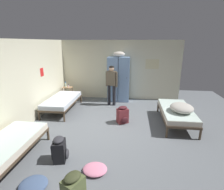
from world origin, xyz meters
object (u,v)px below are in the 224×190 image
at_px(shelf_unit, 68,92).
at_px(backpack_olive, 74,190).
at_px(bed_left_rear, 62,101).
at_px(bedding_heap, 182,108).
at_px(person_traveler, 112,82).
at_px(backpack_maroon, 123,115).
at_px(clothes_pile_pink, 95,169).
at_px(bed_left_front, 7,146).
at_px(backpack_black, 60,150).
at_px(locker_bank, 119,78).
at_px(clothes_pile_denim, 33,185).
at_px(bed_right, 176,112).
at_px(lotion_bottle, 68,86).
at_px(water_bottle, 66,85).

relative_size(shelf_unit, backpack_olive, 1.04).
distance_m(bed_left_rear, bedding_heap, 4.08).
bearing_deg(person_traveler, backpack_maroon, -70.94).
bearing_deg(clothes_pile_pink, person_traveler, 92.29).
xyz_separation_m(bed_left_rear, bed_left_front, (0.00, -2.92, 0.00)).
bearing_deg(bed_left_front, backpack_black, 8.97).
xyz_separation_m(backpack_olive, clothes_pile_pink, (0.16, 0.73, -0.21)).
height_order(locker_bank, bedding_heap, locker_bank).
xyz_separation_m(shelf_unit, backpack_black, (1.32, -3.97, -0.09)).
xyz_separation_m(bed_left_rear, clothes_pile_pink, (1.87, -3.01, -0.33)).
xyz_separation_m(person_traveler, clothes_pile_denim, (-0.83, -4.34, -0.89)).
xyz_separation_m(locker_bank, shelf_unit, (-2.19, -0.20, -0.62)).
bearing_deg(clothes_pile_pink, backpack_maroon, 79.96).
xyz_separation_m(bedding_heap, clothes_pile_pink, (-2.11, -2.16, -0.56)).
bearing_deg(bedding_heap, backpack_black, -146.70).
relative_size(shelf_unit, backpack_black, 1.04).
distance_m(bed_right, backpack_olive, 3.83).
xyz_separation_m(bed_left_front, backpack_black, (1.07, 0.17, -0.12)).
bearing_deg(lotion_bottle, clothes_pile_pink, -63.83).
distance_m(bed_right, backpack_black, 3.57).
xyz_separation_m(bed_left_rear, bed_right, (3.91, -0.60, 0.00)).
relative_size(locker_bank, backpack_black, 3.76).
relative_size(bed_left_rear, person_traveler, 1.21).
xyz_separation_m(bed_right, backpack_black, (-2.84, -2.15, -0.12)).
bearing_deg(shelf_unit, bed_left_rear, -78.34).
relative_size(bedding_heap, backpack_olive, 1.33).
height_order(bed_right, water_bottle, water_bottle).
bearing_deg(locker_bank, lotion_bottle, -173.43).
height_order(bed_left_front, person_traveler, person_traveler).
xyz_separation_m(bed_right, clothes_pile_pink, (-2.03, -2.41, -0.33)).
bearing_deg(bed_left_rear, backpack_black, -68.82).
bearing_deg(locker_bank, clothes_pile_pink, -90.92).
bearing_deg(person_traveler, bed_right, -32.87).
bearing_deg(person_traveler, clothes_pile_denim, -100.82).
bearing_deg(shelf_unit, clothes_pile_denim, -76.45).
distance_m(lotion_bottle, backpack_maroon, 3.15).
relative_size(lotion_bottle, clothes_pile_denim, 0.30).
bearing_deg(person_traveler, clothes_pile_pink, -87.71).
distance_m(bed_right, backpack_maroon, 1.65).
height_order(bedding_heap, backpack_maroon, bedding_heap).
relative_size(shelf_unit, bed_left_rear, 0.30).
relative_size(locker_bank, shelf_unit, 3.63).
relative_size(bed_left_front, person_traveler, 1.21).
distance_m(water_bottle, clothes_pile_denim, 4.95).
xyz_separation_m(bed_left_front, clothes_pile_denim, (0.89, -0.60, -0.32)).
bearing_deg(backpack_olive, bed_left_front, 154.63).
relative_size(bed_left_front, water_bottle, 8.31).
distance_m(bed_left_front, backpack_maroon, 3.13).
relative_size(water_bottle, clothes_pile_pink, 0.47).
height_order(shelf_unit, person_traveler, person_traveler).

